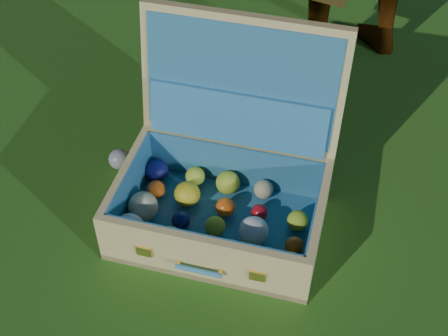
% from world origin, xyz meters
% --- Properties ---
extents(ground, '(60.00, 60.00, 0.00)m').
position_xyz_m(ground, '(0.00, 0.00, 0.00)').
color(ground, '#215114').
rests_on(ground, ground).
extents(stray_ball, '(0.07, 0.07, 0.07)m').
position_xyz_m(stray_ball, '(-0.45, 0.04, 0.04)').
color(stray_ball, '#4679B6').
rests_on(stray_ball, ground).
extents(suitcase, '(0.66, 0.58, 0.59)m').
position_xyz_m(suitcase, '(-0.07, -0.09, 0.17)').
color(suitcase, '#DDC277').
rests_on(suitcase, ground).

